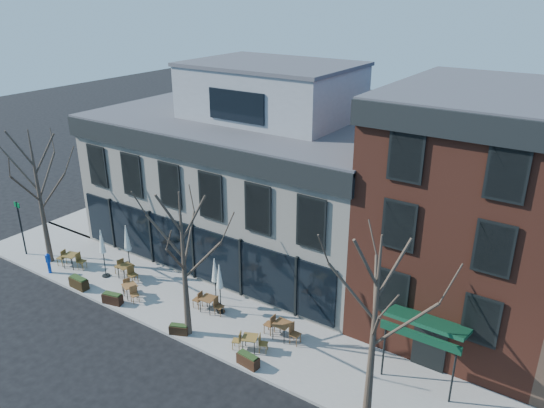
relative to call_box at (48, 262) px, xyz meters
The scene contains 24 objects.
ground 8.41m from the call_box, 29.20° to the left, with size 120.00×120.00×0.00m, color black.
sidewalk_front 10.76m from the call_box, 10.38° to the left, with size 33.50×4.70×0.15m, color gray.
sidewalk_side 10.85m from the call_box, 111.36° to the left, with size 4.50×12.00×0.15m, color gray.
corner_building 12.39m from the call_box, 51.11° to the left, with size 18.39×10.39×11.10m.
red_brick_building 22.76m from the call_box, 24.05° to the left, with size 8.20×11.78×11.18m.
tree_corner 3.75m from the call_box, 143.30° to the left, with size 3.93×3.98×7.92m.
tree_mid 10.74m from the call_box, ahead, with size 3.50×3.55×7.04m.
tree_right 19.59m from the call_box, ahead, with size 3.72×3.77×7.48m.
sign_pole 3.49m from the call_box, 169.65° to the left, with size 0.50×0.10×3.40m.
call_box is the anchor object (origin of this frame).
cafe_set_0 1.23m from the call_box, 66.80° to the left, with size 1.91×0.94×0.98m.
cafe_set_1 4.53m from the call_box, 26.09° to the left, with size 1.92×0.87×0.99m.
cafe_set_2 5.77m from the call_box, ahead, with size 1.69×0.98×0.87m.
cafe_set_3 10.11m from the call_box, 11.90° to the left, with size 1.78×0.76×0.93m.
cafe_set_4 13.45m from the call_box, ahead, with size 1.66×1.02×0.86m.
cafe_set_5 14.32m from the call_box, ahead, with size 1.88×0.76×0.99m.
umbrella_0 3.56m from the call_box, 27.42° to the left, with size 0.45×0.45×2.83m.
umbrella_1 4.88m from the call_box, 30.40° to the left, with size 0.49×0.49×3.06m.
umbrella_2 10.32m from the call_box, 15.31° to the left, with size 0.43×0.43×2.67m.
umbrella_3 10.80m from the call_box, 12.66° to the left, with size 0.43×0.43×2.66m.
planter_0 2.76m from the call_box, ahead, with size 1.15×0.48×0.64m.
planter_1 5.42m from the call_box, ahead, with size 1.10×0.65×0.58m.
planter_2 10.00m from the call_box, ahead, with size 0.95×0.68×0.50m.
planter_3 13.97m from the call_box, ahead, with size 1.05×0.50×0.57m.
Camera 1 is at (17.72, -18.76, 15.09)m, focal length 35.00 mm.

